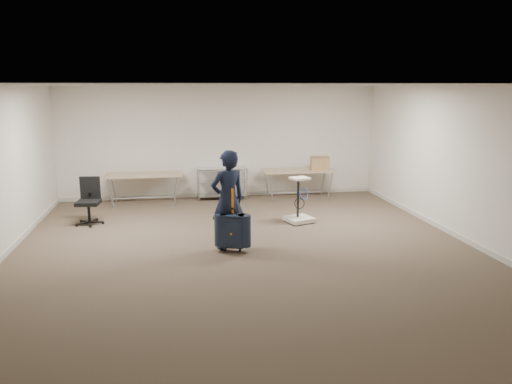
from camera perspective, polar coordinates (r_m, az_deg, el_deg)
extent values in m
plane|color=#47382B|center=(8.61, -1.08, -6.86)|extent=(9.00, 9.00, 0.00)
plane|color=silver|center=(12.69, -4.10, 5.71)|extent=(8.00, 0.00, 8.00)
plane|color=silver|center=(4.00, 8.47, -8.32)|extent=(8.00, 0.00, 8.00)
plane|color=silver|center=(9.68, 23.04, 2.83)|extent=(0.00, 9.00, 9.00)
plane|color=silver|center=(8.14, -1.15, 12.13)|extent=(8.00, 8.00, 0.00)
cube|color=beige|center=(12.90, -4.01, -0.27)|extent=(8.00, 0.02, 0.10)
cube|color=beige|center=(9.96, 22.36, -4.85)|extent=(0.02, 9.00, 0.10)
cube|color=#94775A|center=(12.21, -12.72, 1.94)|extent=(1.80, 0.75, 0.03)
cylinder|color=gray|center=(12.31, -12.60, -0.64)|extent=(1.50, 0.02, 0.02)
cylinder|color=gray|center=(12.05, -16.28, -0.15)|extent=(0.13, 0.04, 0.69)
cylinder|color=gray|center=(11.96, -9.13, 0.09)|extent=(0.13, 0.04, 0.69)
cylinder|color=gray|center=(12.63, -15.97, 0.41)|extent=(0.13, 0.04, 0.69)
cylinder|color=gray|center=(12.55, -9.16, 0.65)|extent=(0.13, 0.04, 0.69)
cube|color=#94775A|center=(12.57, 4.85, 2.47)|extent=(1.80, 0.75, 0.03)
cylinder|color=gray|center=(12.67, 4.81, -0.04)|extent=(1.50, 0.02, 0.02)
cylinder|color=gray|center=(12.18, 1.75, 0.46)|extent=(0.13, 0.04, 0.69)
cylinder|color=gray|center=(12.56, 8.48, 0.68)|extent=(0.13, 0.04, 0.69)
cylinder|color=gray|center=(12.76, 1.22, 0.99)|extent=(0.13, 0.04, 0.69)
cylinder|color=gray|center=(13.12, 7.68, 1.19)|extent=(0.13, 0.04, 0.69)
cylinder|color=silver|center=(12.28, -6.59, 0.73)|extent=(0.02, 0.02, 0.80)
cylinder|color=silver|center=(12.39, -1.04, 0.91)|extent=(0.02, 0.02, 0.80)
cylinder|color=silver|center=(12.72, -6.69, 1.12)|extent=(0.02, 0.02, 0.80)
cylinder|color=silver|center=(12.83, -1.33, 1.29)|extent=(0.02, 0.02, 0.80)
cube|color=silver|center=(12.60, -3.88, -0.32)|extent=(1.20, 0.45, 0.02)
cube|color=silver|center=(12.53, -3.91, 1.24)|extent=(1.20, 0.45, 0.02)
cube|color=silver|center=(12.48, -3.93, 2.73)|extent=(1.20, 0.45, 0.01)
imported|color=black|center=(8.59, -3.22, -0.91)|extent=(0.74, 0.61, 1.73)
cube|color=black|center=(8.51, -2.69, -4.38)|extent=(0.45, 0.35, 0.55)
cube|color=black|center=(8.62, -2.65, -6.21)|extent=(0.40, 0.27, 0.03)
cylinder|color=black|center=(8.64, -3.50, -6.54)|extent=(0.05, 0.08, 0.07)
cylinder|color=black|center=(8.59, -1.83, -6.63)|extent=(0.05, 0.08, 0.07)
torus|color=black|center=(8.43, -2.71, -2.38)|extent=(0.17, 0.08, 0.17)
cube|color=orange|center=(8.40, -2.70, -1.01)|extent=(0.04, 0.02, 0.42)
cylinder|color=black|center=(10.82, -18.48, -3.29)|extent=(0.58, 0.58, 0.09)
cylinder|color=black|center=(10.78, -18.54, -2.27)|extent=(0.06, 0.06, 0.39)
cube|color=black|center=(10.73, -18.62, -1.16)|extent=(0.49, 0.49, 0.08)
cube|color=black|center=(10.87, -18.43, 0.48)|extent=(0.41, 0.10, 0.47)
cube|color=beige|center=(10.47, 4.94, -3.11)|extent=(0.65, 0.65, 0.08)
cylinder|color=black|center=(10.24, 4.10, -3.68)|extent=(0.06, 0.06, 0.04)
cylinder|color=black|center=(10.41, 4.92, -0.62)|extent=(0.05, 0.05, 0.82)
cube|color=beige|center=(10.28, 5.03, 1.56)|extent=(0.44, 0.41, 0.04)
torus|color=blue|center=(10.27, 5.39, -0.21)|extent=(0.28, 0.19, 0.25)
cube|color=#9C6548|center=(12.59, 7.31, 3.28)|extent=(0.50, 0.41, 0.33)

